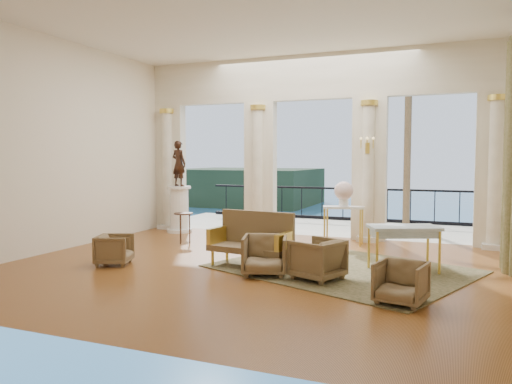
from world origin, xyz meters
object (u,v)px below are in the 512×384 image
at_px(settee, 253,239).
at_px(console_table, 343,213).
at_px(statue, 179,164).
at_px(side_table, 183,217).
at_px(game_table, 404,231).
at_px(armchair_a, 265,253).
at_px(armchair_b, 401,281).
at_px(armchair_c, 317,257).
at_px(armchair_d, 114,248).
at_px(pedestal, 179,210).

distance_m(settee, console_table, 3.09).
xyz_separation_m(statue, side_table, (1.00, -1.47, -1.21)).
bearing_deg(game_table, side_table, 144.06).
distance_m(armchair_a, side_table, 3.60).
xyz_separation_m(armchair_b, statue, (-6.17, 4.51, 1.50)).
xyz_separation_m(armchair_a, statue, (-3.85, 3.65, 1.45)).
distance_m(armchair_b, armchair_c, 1.66).
distance_m(armchair_c, armchair_d, 3.79).
height_order(pedestal, console_table, pedestal).
bearing_deg(armchair_b, armchair_c, 158.94).
xyz_separation_m(console_table, side_table, (-3.43, -1.30, -0.11)).
height_order(armchair_c, pedestal, pedestal).
height_order(armchair_a, armchair_b, armchair_a).
bearing_deg(console_table, statue, 161.75).
distance_m(armchair_a, armchair_c, 0.90).
relative_size(pedestal, statue, 1.03).
distance_m(pedestal, console_table, 4.44).
distance_m(settee, side_table, 2.88).
bearing_deg(game_table, armchair_b, -109.09).
height_order(settee, side_table, settee).
xyz_separation_m(pedestal, console_table, (4.43, -0.18, 0.13)).
bearing_deg(armchair_a, console_table, 63.41).
bearing_deg(armchair_b, armchair_d, -175.31).
bearing_deg(console_table, settee, -125.74).
relative_size(armchair_d, settee, 0.39).
relative_size(armchair_a, side_table, 1.05).
height_order(settee, console_table, settee).
bearing_deg(armchair_b, settee, 163.56).
distance_m(settee, game_table, 2.67).
height_order(armchair_b, settee, settee).
distance_m(armchair_c, pedestal, 5.99).
relative_size(armchair_d, pedestal, 0.50).
bearing_deg(armchair_c, pedestal, -105.61).
distance_m(armchair_a, statue, 5.50).
bearing_deg(settee, armchair_b, -20.22).
xyz_separation_m(armchair_c, game_table, (1.23, 1.11, 0.35)).
height_order(armchair_a, game_table, game_table).
xyz_separation_m(armchair_b, armchair_c, (-1.41, 0.88, 0.05)).
height_order(armchair_c, game_table, game_table).
xyz_separation_m(armchair_a, armchair_c, (0.90, 0.02, -0.00)).
xyz_separation_m(game_table, statue, (-5.99, 2.52, 1.10)).
height_order(statue, side_table, statue).
bearing_deg(armchair_d, console_table, -62.98).
height_order(pedestal, side_table, pedestal).
bearing_deg(statue, console_table, -169.17).
xyz_separation_m(armchair_a, console_table, (0.58, 3.48, 0.35)).
xyz_separation_m(armchair_a, armchair_b, (2.31, -0.86, -0.05)).
bearing_deg(armchair_b, armchair_a, 170.53).
relative_size(armchair_b, statue, 0.54).
relative_size(armchair_a, armchair_c, 1.01).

